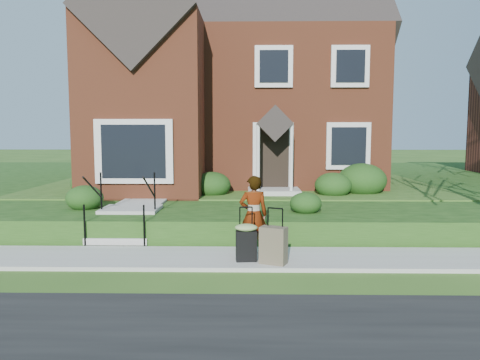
{
  "coord_description": "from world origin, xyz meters",
  "views": [
    {
      "loc": [
        0.41,
        -9.08,
        2.53
      ],
      "look_at": [
        0.21,
        2.0,
        1.4
      ],
      "focal_mm": 35.0,
      "sensor_mm": 36.0,
      "label": 1
    }
  ],
  "objects_px": {
    "suitcase_olive": "(273,245)",
    "woman": "(253,215)",
    "front_steps": "(126,219)",
    "suitcase_black": "(246,240)"
  },
  "relations": [
    {
      "from": "suitcase_olive",
      "to": "woman",
      "type": "bearing_deg",
      "value": 139.49
    },
    {
      "from": "suitcase_black",
      "to": "front_steps",
      "type": "bearing_deg",
      "value": 137.07
    },
    {
      "from": "suitcase_black",
      "to": "suitcase_olive",
      "type": "relative_size",
      "value": 0.99
    },
    {
      "from": "woman",
      "to": "suitcase_black",
      "type": "relative_size",
      "value": 1.52
    },
    {
      "from": "front_steps",
      "to": "suitcase_black",
      "type": "height_order",
      "value": "front_steps"
    },
    {
      "from": "woman",
      "to": "suitcase_black",
      "type": "distance_m",
      "value": 0.72
    },
    {
      "from": "woman",
      "to": "suitcase_black",
      "type": "height_order",
      "value": "woman"
    },
    {
      "from": "front_steps",
      "to": "woman",
      "type": "bearing_deg",
      "value": -27.62
    },
    {
      "from": "suitcase_black",
      "to": "woman",
      "type": "bearing_deg",
      "value": 70.45
    },
    {
      "from": "front_steps",
      "to": "woman",
      "type": "height_order",
      "value": "woman"
    }
  ]
}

